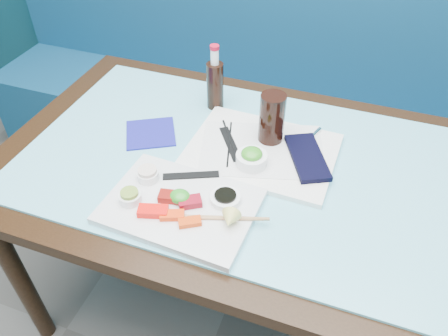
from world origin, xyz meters
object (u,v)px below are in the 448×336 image
(booth_bench, at_px, (287,113))
(seaweed_bowl, at_px, (251,160))
(serving_tray, at_px, (262,151))
(cola_glass, at_px, (272,118))
(cola_bottle_body, at_px, (215,86))
(blue_napkin, at_px, (151,133))
(dining_table, at_px, (232,181))
(sashimi_plate, at_px, (181,206))

(booth_bench, xyz_separation_m, seaweed_bowl, (0.06, -0.86, 0.42))
(booth_bench, xyz_separation_m, serving_tray, (0.07, -0.79, 0.39))
(booth_bench, height_order, cola_glass, booth_bench)
(cola_bottle_body, bearing_deg, blue_napkin, -122.56)
(dining_table, height_order, sashimi_plate, sashimi_plate)
(seaweed_bowl, bearing_deg, sashimi_plate, -120.65)
(sashimi_plate, height_order, cola_glass, cola_glass)
(dining_table, relative_size, sashimi_plate, 3.65)
(serving_tray, distance_m, cola_glass, 0.10)
(dining_table, bearing_deg, blue_napkin, 174.54)
(sashimi_plate, xyz_separation_m, cola_glass, (0.15, 0.34, 0.08))
(seaweed_bowl, bearing_deg, serving_tray, 82.41)
(seaweed_bowl, relative_size, cola_glass, 0.57)
(cola_bottle_body, bearing_deg, cola_glass, -30.29)
(dining_table, xyz_separation_m, cola_glass, (0.08, 0.11, 0.19))
(cola_glass, distance_m, cola_bottle_body, 0.26)
(booth_bench, distance_m, serving_tray, 0.88)
(booth_bench, bearing_deg, blue_napkin, -109.19)
(serving_tray, relative_size, cola_bottle_body, 2.68)
(cola_glass, relative_size, blue_napkin, 1.04)
(booth_bench, bearing_deg, cola_glass, -83.53)
(sashimi_plate, bearing_deg, dining_table, 77.98)
(cola_glass, relative_size, cola_bottle_body, 0.97)
(booth_bench, distance_m, cola_bottle_body, 0.77)
(sashimi_plate, height_order, blue_napkin, sashimi_plate)
(seaweed_bowl, height_order, cola_glass, cola_glass)
(dining_table, bearing_deg, sashimi_plate, -105.07)
(cola_bottle_body, relative_size, blue_napkin, 1.07)
(booth_bench, distance_m, sashimi_plate, 1.14)
(dining_table, distance_m, seaweed_bowl, 0.14)
(blue_napkin, bearing_deg, cola_bottle_body, 57.44)
(booth_bench, distance_m, seaweed_bowl, 0.96)
(seaweed_bowl, bearing_deg, booth_bench, 94.17)
(dining_table, relative_size, cola_bottle_body, 8.75)
(serving_tray, bearing_deg, seaweed_bowl, -95.85)
(sashimi_plate, xyz_separation_m, cola_bottle_body, (-0.08, 0.48, 0.07))
(dining_table, height_order, seaweed_bowl, seaweed_bowl)
(booth_bench, relative_size, dining_table, 2.14)
(cola_bottle_body, bearing_deg, dining_table, -59.02)
(booth_bench, relative_size, cola_glass, 19.29)
(sashimi_plate, bearing_deg, cola_bottle_body, 102.91)
(seaweed_bowl, distance_m, cola_bottle_body, 0.34)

